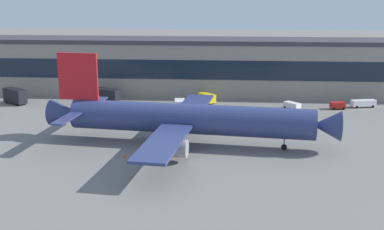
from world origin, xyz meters
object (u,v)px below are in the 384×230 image
Objects in this scene: crew_van at (207,98)px; baggage_tug at (337,105)px; airliner at (186,119)px; follow_me_car at (292,105)px; traffic_cone_2 at (173,156)px; fuel_truck at (105,94)px; pushback_tractor at (180,102)px; belt_loader at (363,103)px; catering_truck at (15,95)px; traffic_cone_1 at (140,155)px; traffic_cone_0 at (124,156)px.

crew_van reaches higher than baggage_tug.
airliner is 10.84× the size of crew_van.
crew_van is 23.07m from follow_me_car.
follow_me_car is 1.18× the size of baggage_tug.
crew_van is 9.68× the size of traffic_cone_2.
traffic_cone_2 is at bearing -62.13° from fuel_truck.
fuel_truck is 28.30m from crew_van.
pushback_tractor is at bearing 93.92° from traffic_cone_2.
follow_me_car is at bearing -168.48° from belt_loader.
baggage_tug is (11.58, 1.28, -0.00)m from follow_me_car.
pushback_tractor reaches higher than traffic_cone_2.
belt_loader is (92.46, 2.76, -1.14)m from catering_truck.
baggage_tug is at bearing 42.25° from traffic_cone_1.
crew_van reaches higher than traffic_cone_2.
baggage_tug is at bearing 0.15° from catering_truck.
pushback_tractor is 9.21× the size of traffic_cone_2.
fuel_truck is at bearing 13.50° from catering_truck.
baggage_tug is 6.97× the size of traffic_cone_2.
catering_truck reaches higher than follow_me_car.
fuel_truck is at bearing 178.76° from crew_van.
airliner is 9.74m from traffic_cone_2.
catering_truck is at bearing 135.99° from traffic_cone_1.
airliner reaches higher than pushback_tractor.
airliner is at bearing -138.46° from baggage_tug.
airliner is at bearing -128.66° from follow_me_car.
fuel_truck is at bearing 117.87° from traffic_cone_2.
follow_me_car is at bearing -0.82° from catering_truck.
traffic_cone_2 is (2.77, -40.44, -0.77)m from pushback_tractor.
baggage_tug is at bearing 41.54° from airliner.
traffic_cone_2 is (-37.97, -40.36, -0.81)m from baggage_tug.
traffic_cone_0 is (-6.11, -41.11, -0.70)m from pushback_tractor.
pushback_tractor is at bearing 85.19° from traffic_cone_1.
follow_me_car is at bearing 51.34° from airliner.
traffic_cone_1 is 1.14× the size of traffic_cone_2.
follow_me_car is (73.78, -1.05, -1.20)m from catering_truck.
traffic_cone_1 is (-7.85, -7.94, -4.89)m from airliner.
catering_truck is at bearing -178.29° from belt_loader.
catering_truck reaches higher than fuel_truck.
airliner reaches higher than traffic_cone_0.
airliner reaches higher than follow_me_car.
follow_me_car is 53.15m from traffic_cone_0.
traffic_cone_1 is at bearing -94.81° from pushback_tractor.
traffic_cone_1 is at bearing -102.90° from crew_van.
baggage_tug reaches higher than traffic_cone_0.
baggage_tug is 55.42m from traffic_cone_2.
fuel_truck is 14.05× the size of traffic_cone_1.
fuel_truck is 1.65× the size of crew_van.
baggage_tug is (40.74, -0.07, 0.04)m from pushback_tractor.
baggage_tug reaches higher than traffic_cone_2.
airliner is at bearing -55.38° from fuel_truck.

